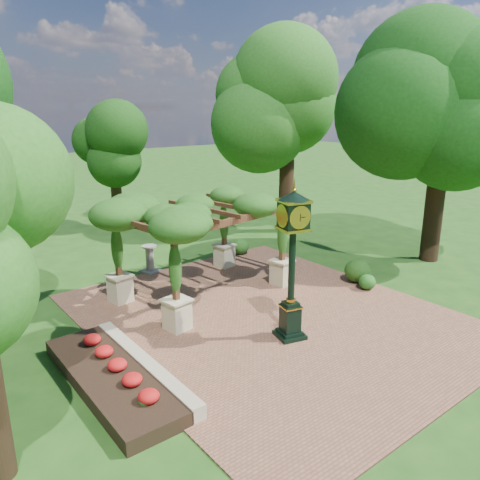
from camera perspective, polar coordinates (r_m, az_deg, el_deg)
ground at (r=14.39m, az=6.27°, el=-10.63°), size 120.00×120.00×0.00m
brick_plaza at (r=15.03m, az=3.58°, el=-9.26°), size 10.00×12.00×0.04m
border_wall at (r=12.30m, az=-11.56°, el=-14.77°), size 0.35×5.00×0.40m
flower_bed at (r=12.01m, az=-15.53°, el=-15.98°), size 1.50×5.00×0.36m
pedestal_clock at (r=12.84m, az=6.40°, el=-1.49°), size 1.04×1.04×4.32m
pergola at (r=15.95m, az=-4.52°, el=3.50°), size 6.28×4.47×3.65m
sundial at (r=18.99m, az=-10.93°, el=-2.51°), size 0.76×0.76×1.13m
shrub_front at (r=17.59m, az=15.25°, el=-4.95°), size 0.80×0.80×0.54m
shrub_mid at (r=18.17m, az=14.13°, el=-3.65°), size 1.28×1.28×0.87m
shrub_back at (r=20.94m, az=0.01°, el=-0.77°), size 1.01×1.01×0.71m
tree_north at (r=26.27m, az=-15.22°, el=10.94°), size 3.17×3.17×6.40m
tree_east_far at (r=24.43m, az=5.95°, el=16.61°), size 4.94×4.94×9.81m
tree_east_near at (r=21.04m, az=23.80°, el=14.66°), size 5.65×5.65×9.33m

